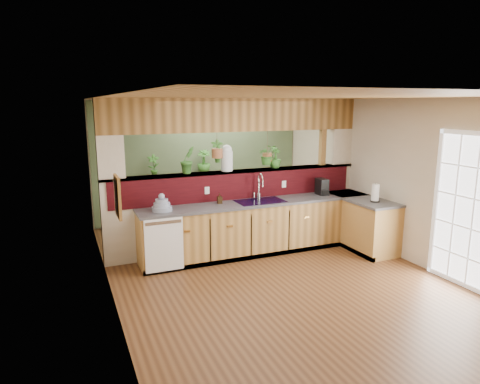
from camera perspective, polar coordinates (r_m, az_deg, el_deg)
name	(u,v)px	position (r m, az deg, el deg)	size (l,w,h in m)	color
ground	(273,274)	(6.56, 4.37, -10.89)	(4.60, 7.00, 0.01)	#4F2F18
ceiling	(276,97)	(6.05, 4.76, 12.47)	(4.60, 7.00, 0.01)	brown
wall_back	(200,160)	(9.38, -5.33, 4.23)	(4.60, 0.02, 2.60)	beige
wall_left	(108,204)	(5.53, -17.14, -1.53)	(0.02, 7.00, 2.60)	beige
wall_right	(398,179)	(7.50, 20.37, 1.65)	(0.02, 7.00, 2.60)	beige
pass_through_partition	(240,181)	(7.41, -0.04, 1.41)	(4.60, 0.21, 2.60)	beige
pass_through_ledge	(238,171)	(7.37, -0.26, 2.77)	(4.60, 0.21, 0.04)	brown
header_beam	(238,115)	(7.28, -0.27, 10.22)	(4.60, 0.15, 0.55)	brown
sage_backwall	(200,160)	(9.36, -5.29, 4.21)	(4.55, 0.02, 2.55)	#536A48
countertop	(293,225)	(7.51, 7.09, -4.36)	(4.14, 1.52, 0.90)	olive
dishwasher	(164,245)	(6.51, -10.08, -6.92)	(0.58, 0.03, 0.82)	white
navy_sink	(260,206)	(7.24, 2.71, -1.84)	(0.82, 0.50, 0.18)	black
french_door	(463,212)	(6.66, 27.64, -2.37)	(0.06, 1.02, 2.16)	white
framed_print	(118,197)	(4.70, -15.97, -0.62)	(0.04, 0.35, 0.45)	olive
faucet	(260,185)	(7.33, 2.62, 0.91)	(0.20, 0.20, 0.45)	#B7B7B2
dish_stack	(162,205)	(6.66, -10.38, -1.77)	(0.31, 0.31, 0.27)	#8690AE
soap_dispenser	(220,198)	(7.04, -2.74, -0.86)	(0.08, 0.08, 0.17)	#332312
coffee_maker	(322,187)	(7.84, 10.90, 0.62)	(0.16, 0.26, 0.29)	black
paper_towel	(375,193)	(7.49, 17.59, -0.16)	(0.15, 0.15, 0.32)	black
glass_jar	(227,158)	(7.26, -1.76, 4.57)	(0.20, 0.20, 0.45)	silver
ledge_plant_left	(188,160)	(7.04, -6.99, 4.27)	(0.25, 0.20, 0.45)	#2F6824
ledge_plant_right	(275,157)	(7.64, 4.70, 4.63)	(0.21, 0.21, 0.38)	#2F6824
hanging_plant_a	(217,144)	(7.17, -3.09, 6.45)	(0.24, 0.20, 0.51)	brown
hanging_plant_b	(267,146)	(7.54, 3.67, 6.13)	(0.37, 0.33, 0.53)	brown
shelving_console	(184,200)	(9.16, -7.45, -1.09)	(1.66, 0.44, 1.11)	black
shelf_plant_a	(154,165)	(8.88, -11.45, 3.50)	(0.24, 0.16, 0.46)	#2F6824
shelf_plant_b	(204,162)	(9.14, -4.86, 4.06)	(0.28, 0.28, 0.50)	#2F6824
floor_plant	(255,206)	(9.14, 1.98, -1.87)	(0.67, 0.58, 0.74)	#2F6824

